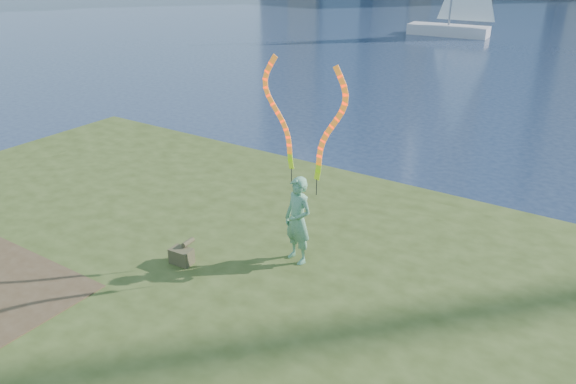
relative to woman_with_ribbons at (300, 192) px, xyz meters
The scene contains 5 objects.
ground 2.94m from the woman_with_ribbons, 152.04° to the right, with size 320.00×320.00×0.00m, color #1B2844.
grassy_knoll 4.09m from the woman_with_ribbons, 118.25° to the right, with size 20.00×18.00×0.80m.
woman_with_ribbons is the anchor object (origin of this frame).
canvas_bag 2.51m from the woman_with_ribbons, 143.69° to the right, with size 0.43×0.49×0.39m.
sailboat 34.34m from the woman_with_ribbons, 103.68° to the left, with size 6.01×2.22×9.04m.
Camera 1 is at (6.57, -6.81, 6.30)m, focal length 35.00 mm.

